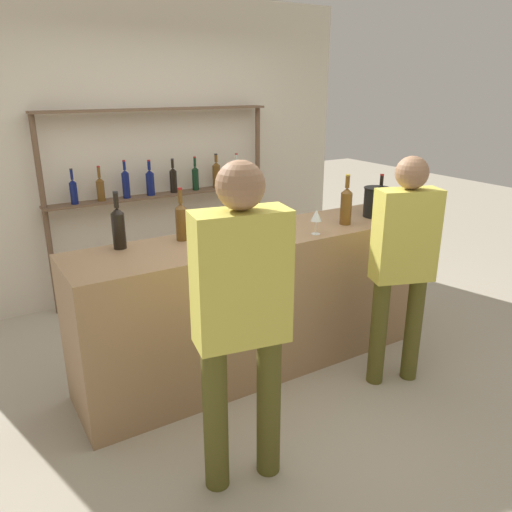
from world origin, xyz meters
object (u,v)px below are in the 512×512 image
(counter_bottle_2, at_px, (242,216))
(customer_left, at_px, (242,308))
(counter_bottle_3, at_px, (346,205))
(counter_bottle_0, at_px, (181,220))
(customer_right, at_px, (404,256))
(counter_bottle_4, at_px, (118,227))
(counter_bottle_1, at_px, (380,198))
(wine_glass, at_px, (316,216))
(ice_bucket, at_px, (376,202))
(cork_jar, at_px, (230,223))

(counter_bottle_2, height_order, customer_left, customer_left)
(customer_left, bearing_deg, counter_bottle_3, -48.49)
(counter_bottle_0, distance_m, customer_right, 1.48)
(counter_bottle_4, height_order, customer_left, customer_left)
(counter_bottle_1, xyz_separation_m, counter_bottle_4, (-2.07, 0.18, 0.02))
(wine_glass, distance_m, ice_bucket, 0.71)
(customer_right, bearing_deg, counter_bottle_3, 22.00)
(counter_bottle_4, height_order, wine_glass, counter_bottle_4)
(ice_bucket, height_order, customer_right, customer_right)
(counter_bottle_2, xyz_separation_m, ice_bucket, (1.16, -0.08, -0.03))
(counter_bottle_3, xyz_separation_m, counter_bottle_4, (-1.60, 0.31, -0.00))
(cork_jar, xyz_separation_m, customer_left, (-0.55, -1.10, -0.09))
(counter_bottle_0, relative_size, ice_bucket, 1.53)
(counter_bottle_0, distance_m, counter_bottle_1, 1.67)
(counter_bottle_2, bearing_deg, customer_left, -120.23)
(counter_bottle_4, bearing_deg, counter_bottle_0, -6.08)
(counter_bottle_4, xyz_separation_m, wine_glass, (1.25, -0.40, -0.01))
(cork_jar, distance_m, customer_right, 1.20)
(counter_bottle_2, distance_m, cork_jar, 0.17)
(counter_bottle_2, relative_size, customer_right, 0.24)
(counter_bottle_1, height_order, customer_right, customer_right)
(counter_bottle_1, bearing_deg, customer_right, -123.35)
(counter_bottle_3, bearing_deg, customer_right, -88.00)
(counter_bottle_0, xyz_separation_m, wine_glass, (0.84, -0.36, -0.00))
(counter_bottle_4, relative_size, cork_jar, 2.76)
(counter_bottle_1, relative_size, cork_jar, 2.34)
(counter_bottle_1, distance_m, customer_left, 2.07)
(customer_left, bearing_deg, customer_right, -69.01)
(wine_glass, xyz_separation_m, customer_left, (-1.01, -0.73, -0.16))
(counter_bottle_1, xyz_separation_m, customer_left, (-1.84, -0.95, -0.14))
(wine_glass, relative_size, customer_right, 0.11)
(cork_jar, bearing_deg, customer_left, -116.40)
(wine_glass, height_order, cork_jar, wine_glass)
(counter_bottle_3, xyz_separation_m, customer_left, (-1.36, -0.82, -0.17))
(counter_bottle_3, relative_size, wine_glass, 2.11)
(customer_left, bearing_deg, wine_glass, -43.85)
(counter_bottle_4, relative_size, ice_bucket, 1.59)
(counter_bottle_2, xyz_separation_m, cork_jar, (-0.01, 0.15, -0.08))
(ice_bucket, bearing_deg, customer_right, -118.43)
(counter_bottle_3, bearing_deg, wine_glass, -165.20)
(counter_bottle_2, bearing_deg, counter_bottle_3, -8.82)
(counter_bottle_2, relative_size, cork_jar, 2.83)
(counter_bottle_0, height_order, wine_glass, counter_bottle_0)
(counter_bottle_0, xyz_separation_m, counter_bottle_4, (-0.41, 0.04, 0.01))
(counter_bottle_2, distance_m, customer_right, 1.10)
(counter_bottle_2, height_order, wine_glass, counter_bottle_2)
(counter_bottle_3, distance_m, counter_bottle_4, 1.63)
(ice_bucket, xyz_separation_m, customer_left, (-1.71, -0.87, -0.14))
(cork_jar, bearing_deg, counter_bottle_1, -6.54)
(counter_bottle_2, relative_size, counter_bottle_3, 1.01)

